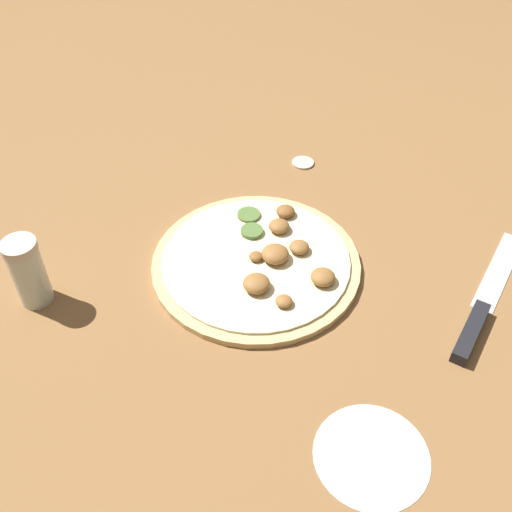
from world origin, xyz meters
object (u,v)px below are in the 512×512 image
(loose_cap, at_px, (303,162))
(knife, at_px, (479,315))
(pizza, at_px, (258,262))
(spice_jar, at_px, (28,272))

(loose_cap, bearing_deg, knife, 69.59)
(pizza, xyz_separation_m, knife, (-0.10, 0.29, -0.00))
(pizza, xyz_separation_m, spice_jar, (0.24, -0.20, 0.04))
(spice_jar, bearing_deg, loose_cap, 168.11)
(loose_cap, bearing_deg, pizza, 21.13)
(pizza, height_order, knife, pizza)
(pizza, relative_size, spice_jar, 2.89)
(knife, relative_size, loose_cap, 7.26)
(pizza, distance_m, loose_cap, 0.27)
(knife, bearing_deg, spice_jar, 118.30)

